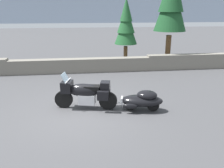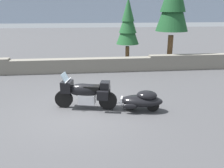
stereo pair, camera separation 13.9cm
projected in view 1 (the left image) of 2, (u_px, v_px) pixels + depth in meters
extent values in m
plane|color=#424244|center=(81.00, 111.00, 8.53)|extent=(80.00, 80.00, 0.00)
cube|color=slate|center=(80.00, 65.00, 13.70)|extent=(8.00, 0.59, 0.80)
cube|color=slate|center=(211.00, 61.00, 14.63)|extent=(8.00, 0.51, 0.90)
cylinder|color=black|center=(64.00, 99.00, 8.77)|extent=(0.67, 0.28, 0.66)
cylinder|color=black|center=(108.00, 101.00, 8.62)|extent=(0.67, 0.28, 0.66)
cube|color=silver|center=(87.00, 99.00, 8.68)|extent=(0.68, 0.56, 0.36)
ellipsoid|color=black|center=(84.00, 90.00, 8.58)|extent=(1.27, 0.69, 0.48)
cube|color=black|center=(67.00, 87.00, 8.60)|extent=(0.46, 0.59, 0.40)
cube|color=#9EB7C6|center=(65.00, 78.00, 8.51)|extent=(0.28, 0.47, 0.34)
cube|color=black|center=(92.00, 88.00, 8.53)|extent=(0.63, 0.47, 0.16)
cube|color=black|center=(105.00, 86.00, 8.46)|extent=(0.40, 0.46, 0.28)
cube|color=black|center=(103.00, 96.00, 8.26)|extent=(0.43, 0.24, 0.32)
cube|color=black|center=(105.00, 90.00, 8.83)|extent=(0.43, 0.24, 0.32)
cylinder|color=silver|center=(68.00, 81.00, 8.53)|extent=(0.19, 0.69, 0.04)
cylinder|color=silver|center=(65.00, 93.00, 8.69)|extent=(0.26, 0.12, 0.54)
cylinder|color=black|center=(130.00, 104.00, 8.59)|extent=(0.45, 0.19, 0.44)
cylinder|color=black|center=(153.00, 105.00, 8.52)|extent=(0.45, 0.19, 0.44)
ellipsoid|color=black|center=(142.00, 101.00, 8.50)|extent=(1.61, 0.99, 0.40)
ellipsoid|color=black|center=(147.00, 95.00, 8.42)|extent=(0.82, 0.70, 0.32)
cube|color=silver|center=(122.00, 100.00, 8.57)|extent=(0.13, 0.33, 0.24)
ellipsoid|color=black|center=(130.00, 106.00, 8.27)|extent=(0.54, 0.25, 0.20)
ellipsoid|color=black|center=(130.00, 100.00, 8.87)|extent=(0.54, 0.25, 0.20)
cylinder|color=silver|center=(111.00, 102.00, 8.63)|extent=(0.69, 0.20, 0.05)
cylinder|color=brown|center=(168.00, 51.00, 15.05)|extent=(0.33, 0.33, 1.96)
cone|color=#194723|center=(171.00, 5.00, 14.21)|extent=(1.96, 1.96, 3.09)
cylinder|color=brown|center=(125.00, 56.00, 15.42)|extent=(0.25, 0.25, 1.22)
cone|color=#1E5128|center=(126.00, 28.00, 14.90)|extent=(1.43, 1.43, 1.93)
cone|color=#1E5128|center=(126.00, 19.00, 14.72)|extent=(1.11, 1.11, 1.69)
cone|color=#1E5128|center=(126.00, 9.00, 14.54)|extent=(0.79, 0.79, 1.45)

